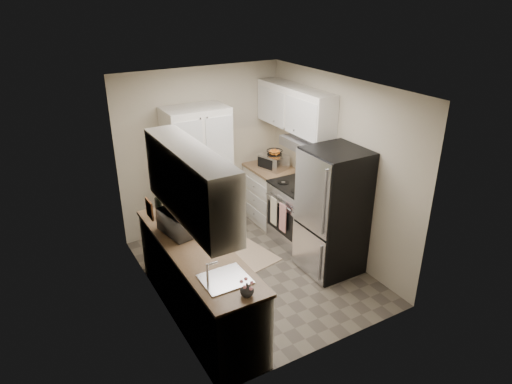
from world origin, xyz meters
TOP-DOWN VIEW (x-y plane):
  - ground at (0.00, 0.00)m, footprint 3.20×3.20m
  - room_shell at (-0.02, -0.01)m, footprint 2.64×3.24m
  - pantry_cabinet at (-0.20, 1.32)m, footprint 0.90×0.55m
  - base_cabinet_left at (-0.99, -0.43)m, footprint 0.60×2.30m
  - countertop_left at (-0.99, -0.43)m, footprint 0.63×2.33m
  - base_cabinet_right at (0.99, 1.19)m, footprint 0.60×0.80m
  - countertop_right at (0.99, 1.19)m, footprint 0.63×0.83m
  - electric_range at (0.97, 0.39)m, footprint 0.71×0.78m
  - refrigerator at (0.94, -0.41)m, footprint 0.70×0.72m
  - microwave at (-1.02, -0.05)m, footprint 0.42×0.55m
  - wine_bottle at (-1.11, 0.42)m, footprint 0.08×0.08m
  - flower_vase at (-0.92, -1.48)m, footprint 0.17×0.17m
  - cutting_board at (-0.81, 0.57)m, footprint 0.05×0.24m
  - toaster_oven at (0.99, 1.13)m, footprint 0.41×0.46m
  - fruit_basket at (1.02, 1.15)m, footprint 0.31×0.31m
  - kitchen_mat at (0.12, 0.45)m, footprint 0.74×1.01m

SIDE VIEW (x-z plane):
  - ground at x=0.00m, z-range 0.00..0.00m
  - kitchen_mat at x=0.12m, z-range 0.00..0.01m
  - base_cabinet_left at x=-0.99m, z-range 0.00..0.88m
  - base_cabinet_right at x=0.99m, z-range 0.00..0.88m
  - electric_range at x=0.97m, z-range -0.09..1.04m
  - refrigerator at x=0.94m, z-range 0.00..1.70m
  - countertop_left at x=-0.99m, z-range 0.88..0.92m
  - countertop_right at x=0.99m, z-range 0.88..0.92m
  - flower_vase at x=-0.92m, z-range 0.92..1.05m
  - pantry_cabinet at x=-0.20m, z-range 0.00..2.00m
  - toaster_oven at x=0.99m, z-range 0.92..1.15m
  - microwave at x=-1.02m, z-range 0.92..1.19m
  - cutting_board at x=-0.81m, z-range 0.92..1.22m
  - wine_bottle at x=-1.11m, z-range 0.92..1.25m
  - fruit_basket at x=1.02m, z-range 1.15..1.25m
  - room_shell at x=-0.02m, z-range 0.37..2.89m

